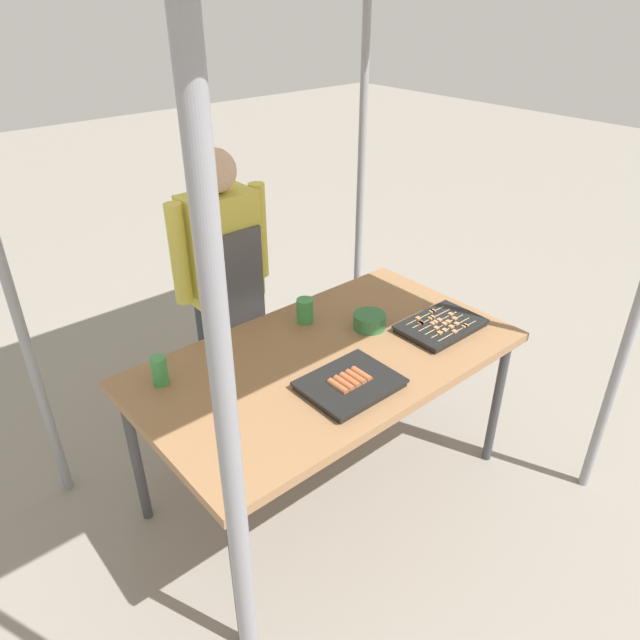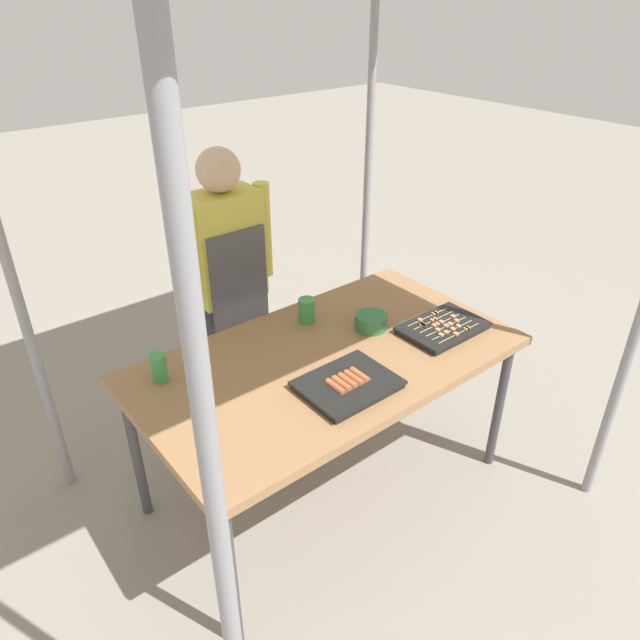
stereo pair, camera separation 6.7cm
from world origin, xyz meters
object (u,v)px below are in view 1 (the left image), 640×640
object	(u,v)px
stall_table	(328,366)
tray_grilled_sausages	(350,384)
drink_cup_by_wok	(305,310)
drink_cup_near_edge	(160,371)
tray_meat_skewers	(441,326)
condiment_bowl	(369,321)
vendor_woman	(224,276)

from	to	relation	value
stall_table	tray_grilled_sausages	world-z (taller)	tray_grilled_sausages
tray_grilled_sausages	drink_cup_by_wok	bearing A→B (deg)	69.26
tray_grilled_sausages	drink_cup_near_edge	bearing A→B (deg)	137.01
drink_cup_near_edge	drink_cup_by_wok	world-z (taller)	drink_cup_near_edge
drink_cup_by_wok	tray_meat_skewers	bearing A→B (deg)	-47.04
tray_grilled_sausages	tray_meat_skewers	distance (m)	0.61
tray_grilled_sausages	tray_meat_skewers	world-z (taller)	tray_grilled_sausages
stall_table	drink_cup_by_wok	world-z (taller)	drink_cup_by_wok
condiment_bowl	drink_cup_by_wok	xyz separation A→B (m)	(-0.18, 0.23, 0.02)
stall_table	drink_cup_near_edge	xyz separation A→B (m)	(-0.62, 0.28, 0.11)
tray_grilled_sausages	vendor_woman	xyz separation A→B (m)	(0.05, 0.94, 0.10)
tray_grilled_sausages	vendor_woman	bearing A→B (deg)	87.26
tray_grilled_sausages	condiment_bowl	distance (m)	0.46
tray_meat_skewers	condiment_bowl	size ratio (longest dim) A/B	2.55
condiment_bowl	drink_cup_near_edge	bearing A→B (deg)	165.95
stall_table	tray_grilled_sausages	size ratio (longest dim) A/B	4.44
condiment_bowl	drink_cup_near_edge	xyz separation A→B (m)	(-0.91, 0.23, 0.02)
stall_table	drink_cup_by_wok	xyz separation A→B (m)	(0.11, 0.28, 0.11)
tray_meat_skewers	condiment_bowl	bearing A→B (deg)	136.93
tray_meat_skewers	drink_cup_near_edge	xyz separation A→B (m)	(-1.15, 0.45, 0.04)
drink_cup_near_edge	vendor_woman	xyz separation A→B (m)	(0.58, 0.44, 0.06)
drink_cup_near_edge	vendor_woman	bearing A→B (deg)	37.36
vendor_woman	tray_grilled_sausages	bearing A→B (deg)	87.26
stall_table	tray_meat_skewers	world-z (taller)	tray_meat_skewers
stall_table	condiment_bowl	bearing A→B (deg)	9.63
condiment_bowl	vendor_woman	size ratio (longest dim) A/B	0.10
drink_cup_by_wok	tray_grilled_sausages	bearing A→B (deg)	-110.74
stall_table	tray_meat_skewers	distance (m)	0.56
drink_cup_near_edge	vendor_woman	distance (m)	0.73
drink_cup_by_wok	vendor_woman	distance (m)	0.47
drink_cup_near_edge	vendor_woman	world-z (taller)	vendor_woman
tray_meat_skewers	condiment_bowl	xyz separation A→B (m)	(-0.23, 0.22, 0.02)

